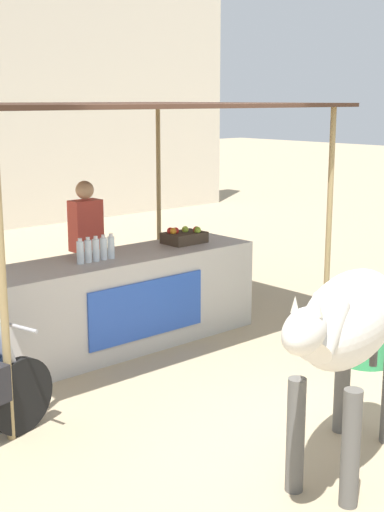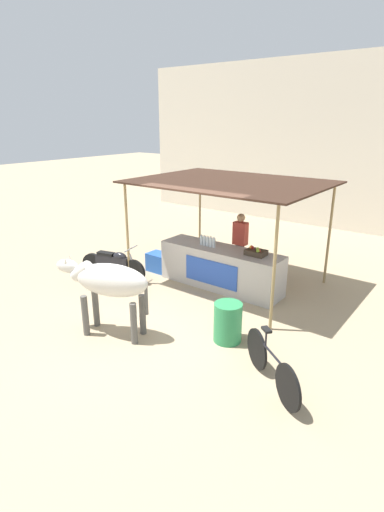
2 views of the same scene
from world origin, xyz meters
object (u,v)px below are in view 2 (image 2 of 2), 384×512
at_px(fruit_crate, 256,252).
at_px(water_barrel, 228,322).
at_px(cooler_box, 159,262).
at_px(cow, 108,282).
at_px(vendor_behind_counter, 240,246).
at_px(motorcycle_parked, 113,263).
at_px(bicycle_leaning, 271,365).
at_px(stall_counter, 221,268).

xyz_separation_m(fruit_crate, water_barrel, (0.58, -2.02, -0.67)).
relative_size(cooler_box, cow, 0.33).
bearing_deg(vendor_behind_counter, motorcycle_parked, -140.46).
xyz_separation_m(vendor_behind_counter, motorcycle_parked, (-2.40, -1.98, -0.42)).
bearing_deg(bicycle_leaning, stall_counter, 134.88).
height_order(cooler_box, bicycle_leaning, bicycle_leaning).
distance_m(water_barrel, cow, 2.25).
xyz_separation_m(cooler_box, water_barrel, (3.31, -1.87, 0.12)).
bearing_deg(vendor_behind_counter, bicycle_leaning, -52.81).
bearing_deg(motorcycle_parked, cow, -43.17).
distance_m(vendor_behind_counter, water_barrel, 3.10).
xyz_separation_m(fruit_crate, cooler_box, (-2.73, -0.15, -0.79)).
distance_m(cow, bicycle_leaning, 3.15).
height_order(vendor_behind_counter, cow, vendor_behind_counter).
xyz_separation_m(water_barrel, motorcycle_parked, (-3.80, 0.74, 0.06)).
relative_size(cow, motorcycle_parked, 1.04).
xyz_separation_m(stall_counter, fruit_crate, (0.88, 0.05, 0.55)).
height_order(vendor_behind_counter, water_barrel, vendor_behind_counter).
bearing_deg(cow, fruit_crate, 67.86).
xyz_separation_m(vendor_behind_counter, bicycle_leaning, (2.60, -3.43, -0.50)).
distance_m(fruit_crate, cooler_box, 2.85).
bearing_deg(vendor_behind_counter, water_barrel, -62.84).
distance_m(water_barrel, bicycle_leaning, 1.39).
relative_size(vendor_behind_counter, motorcycle_parked, 0.93).
xyz_separation_m(fruit_crate, motorcycle_parked, (-3.22, -1.28, -0.60)).
distance_m(stall_counter, motorcycle_parked, 2.65).
bearing_deg(cooler_box, fruit_crate, 3.12).
bearing_deg(fruit_crate, vendor_behind_counter, 139.27).
bearing_deg(water_barrel, vendor_behind_counter, 117.16).
height_order(fruit_crate, bicycle_leaning, fruit_crate).
height_order(fruit_crate, cooler_box, fruit_crate).
bearing_deg(cow, bicycle_leaning, 7.23).
xyz_separation_m(cow, bicycle_leaning, (3.05, 0.39, -0.68)).
relative_size(water_barrel, bicycle_leaning, 0.54).
bearing_deg(bicycle_leaning, water_barrel, 149.69).
xyz_separation_m(vendor_behind_counter, cow, (-0.45, -3.82, 0.18)).
height_order(stall_counter, bicycle_leaning, stall_counter).
height_order(vendor_behind_counter, bicycle_leaning, vendor_behind_counter).
bearing_deg(cooler_box, bicycle_leaning, -29.73).
relative_size(fruit_crate, vendor_behind_counter, 0.27).
distance_m(fruit_crate, cow, 3.36).
bearing_deg(cow, motorcycle_parked, 136.83).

